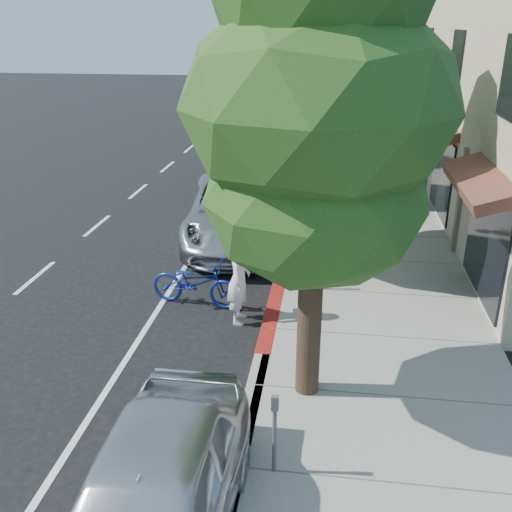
% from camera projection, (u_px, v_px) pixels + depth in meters
% --- Properties ---
extents(ground, '(120.00, 120.00, 0.00)m').
position_uv_depth(ground, '(268.00, 334.00, 11.83)').
color(ground, black).
rests_on(ground, ground).
extents(sidewalk, '(4.60, 56.00, 0.15)m').
position_uv_depth(sidewalk, '(366.00, 215.00, 18.84)').
color(sidewalk, gray).
rests_on(sidewalk, ground).
extents(curb, '(0.30, 56.00, 0.15)m').
position_uv_depth(curb, '(296.00, 213.00, 19.13)').
color(curb, '#9E998E').
rests_on(curb, ground).
extents(curb_red_segment, '(0.32, 4.00, 0.15)m').
position_uv_depth(curb_red_segment, '(274.00, 309.00, 12.72)').
color(curb_red_segment, maroon).
rests_on(curb_red_segment, ground).
extents(street_tree_0, '(3.97, 3.97, 7.53)m').
position_uv_depth(street_tree_0, '(318.00, 116.00, 8.06)').
color(street_tree_0, black).
rests_on(street_tree_0, ground).
extents(street_tree_1, '(5.23, 5.23, 7.69)m').
position_uv_depth(street_tree_1, '(327.00, 84.00, 13.62)').
color(street_tree_1, black).
rests_on(street_tree_1, ground).
extents(street_tree_2, '(4.35, 4.35, 7.46)m').
position_uv_depth(street_tree_2, '(331.00, 65.00, 19.10)').
color(street_tree_2, black).
rests_on(street_tree_2, ground).
extents(street_tree_3, '(4.51, 4.51, 7.91)m').
position_uv_depth(street_tree_3, '(334.00, 48.00, 24.48)').
color(street_tree_3, black).
rests_on(street_tree_3, ground).
extents(street_tree_4, '(4.75, 4.75, 7.60)m').
position_uv_depth(street_tree_4, '(335.00, 49.00, 30.08)').
color(street_tree_4, black).
rests_on(street_tree_4, ground).
extents(street_tree_5, '(4.51, 4.51, 7.05)m').
position_uv_depth(street_tree_5, '(336.00, 51.00, 35.71)').
color(street_tree_5, black).
rests_on(street_tree_5, ground).
extents(cyclist, '(0.52, 0.75, 2.00)m').
position_uv_depth(cyclist, '(239.00, 279.00, 12.00)').
color(cyclist, white).
rests_on(cyclist, ground).
extents(bicycle, '(2.18, 1.04, 1.10)m').
position_uv_depth(bicycle, '(195.00, 283.00, 12.88)').
color(bicycle, navy).
rests_on(bicycle, ground).
extents(silver_suv, '(3.75, 6.76, 1.79)m').
position_uv_depth(silver_suv, '(239.00, 210.00, 16.72)').
color(silver_suv, '#ABABB0').
rests_on(silver_suv, ground).
extents(dark_sedan, '(1.82, 4.40, 1.42)m').
position_uv_depth(dark_sedan, '(295.00, 156.00, 24.33)').
color(dark_sedan, black).
rests_on(dark_sedan, ground).
extents(white_pickup, '(2.93, 6.01, 1.68)m').
position_uv_depth(white_pickup, '(305.00, 125.00, 30.80)').
color(white_pickup, silver).
rests_on(white_pickup, ground).
extents(dark_suv_far, '(1.85, 4.35, 1.47)m').
position_uv_depth(dark_suv_far, '(275.00, 124.00, 31.52)').
color(dark_suv_far, black).
rests_on(dark_suv_far, ground).
extents(near_car_a, '(1.92, 4.77, 1.62)m').
position_uv_depth(near_car_a, '(150.00, 508.00, 6.58)').
color(near_car_a, silver).
rests_on(near_car_a, ground).
extents(pedestrian, '(0.98, 0.83, 1.77)m').
position_uv_depth(pedestrian, '(344.00, 199.00, 17.27)').
color(pedestrian, black).
rests_on(pedestrian, sidewalk).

